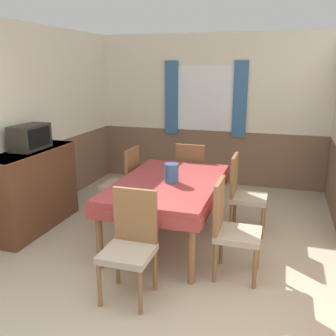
# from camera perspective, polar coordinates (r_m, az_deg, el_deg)

# --- Properties ---
(wall_back) EXTENTS (4.39, 0.10, 2.60)m
(wall_back) POSITION_cam_1_polar(r_m,az_deg,el_deg) (6.67, 6.39, 8.76)
(wall_back) COLOR silver
(wall_back) RESTS_ON ground_plane
(wall_left) EXTENTS (0.05, 4.95, 2.60)m
(wall_left) POSITION_cam_1_polar(r_m,az_deg,el_deg) (5.38, -20.47, 6.28)
(wall_left) COLOR silver
(wall_left) RESTS_ON ground_plane
(dining_table) EXTENTS (1.17, 1.86, 0.76)m
(dining_table) POSITION_cam_1_polar(r_m,az_deg,el_deg) (4.40, 0.09, -3.17)
(dining_table) COLOR #9E3838
(dining_table) RESTS_ON ground_plane
(chair_left_far) EXTENTS (0.44, 0.44, 0.98)m
(chair_left_far) POSITION_cam_1_polar(r_m,az_deg,el_deg) (5.21, -6.68, -1.89)
(chair_left_far) COLOR brown
(chair_left_far) RESTS_ON ground_plane
(chair_head_near) EXTENTS (0.44, 0.44, 0.98)m
(chair_head_near) POSITION_cam_1_polar(r_m,az_deg,el_deg) (3.44, -5.73, -11.10)
(chair_head_near) COLOR brown
(chair_head_near) RESTS_ON ground_plane
(chair_right_far) EXTENTS (0.44, 0.44, 0.98)m
(chair_right_far) POSITION_cam_1_polar(r_m,az_deg,el_deg) (4.81, 11.40, -3.54)
(chair_right_far) COLOR brown
(chair_right_far) RESTS_ON ground_plane
(chair_head_window) EXTENTS (0.44, 0.44, 0.98)m
(chair_head_window) POSITION_cam_1_polar(r_m,az_deg,el_deg) (5.51, 3.65, -0.87)
(chair_head_window) COLOR brown
(chair_head_window) RESTS_ON ground_plane
(chair_right_near) EXTENTS (0.44, 0.44, 0.98)m
(chair_right_near) POSITION_cam_1_polar(r_m,az_deg,el_deg) (3.78, 9.55, -8.75)
(chair_right_near) COLOR brown
(chair_right_near) RESTS_ON ground_plane
(sideboard) EXTENTS (0.46, 1.39, 1.04)m
(sideboard) POSITION_cam_1_polar(r_m,az_deg,el_deg) (5.10, -19.83, -3.06)
(sideboard) COLOR brown
(sideboard) RESTS_ON ground_plane
(tv) EXTENTS (0.29, 0.52, 0.31)m
(tv) POSITION_cam_1_polar(r_m,az_deg,el_deg) (4.99, -20.26, 4.42)
(tv) COLOR #2D2823
(tv) RESTS_ON sideboard
(vase) EXTENTS (0.16, 0.16, 0.22)m
(vase) POSITION_cam_1_polar(r_m,az_deg,el_deg) (4.27, 0.55, -0.78)
(vase) COLOR #335684
(vase) RESTS_ON dining_table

